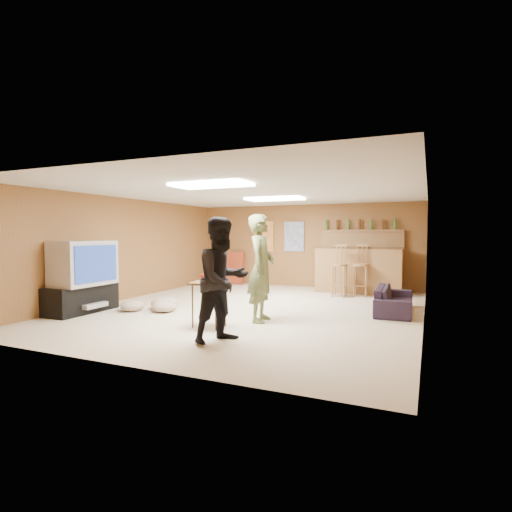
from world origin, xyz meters
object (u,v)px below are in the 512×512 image
at_px(person_olive, 261,268).
at_px(tray_table, 209,305).
at_px(tv_body, 83,263).
at_px(person_black, 223,280).
at_px(sofa, 394,299).
at_px(bar_counter, 359,270).

height_order(person_olive, tray_table, person_olive).
height_order(tv_body, tray_table, tv_body).
distance_m(person_black, sofa, 3.61).
xyz_separation_m(sofa, tray_table, (-2.50, -2.36, 0.11)).
bearing_deg(tv_body, bar_counter, 47.00).
xyz_separation_m(bar_counter, sofa, (0.99, -2.16, -0.32)).
height_order(bar_counter, person_olive, person_olive).
xyz_separation_m(tv_body, sofa, (5.14, 2.29, -0.67)).
bearing_deg(tray_table, person_olive, 50.38).
relative_size(person_olive, sofa, 1.10).
height_order(bar_counter, tray_table, bar_counter).
bearing_deg(tv_body, tray_table, -1.43).
bearing_deg(sofa, tray_table, 131.09).
bearing_deg(bar_counter, sofa, -65.34).
xyz_separation_m(bar_counter, person_olive, (-0.94, -3.82, 0.32)).
bearing_deg(person_olive, tv_body, 94.15).
height_order(person_olive, person_black, person_olive).
distance_m(tv_body, bar_counter, 6.09).
xyz_separation_m(tv_body, person_black, (3.22, -0.71, -0.08)).
bearing_deg(person_black, bar_counter, 14.21).
relative_size(tv_body, tray_table, 1.59).
relative_size(person_black, sofa, 1.04).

